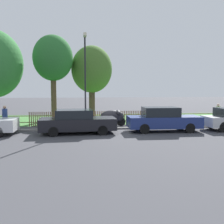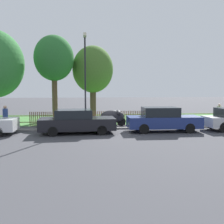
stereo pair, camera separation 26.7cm
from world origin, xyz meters
The scene contains 12 objects.
ground_plane centered at (0.00, 0.00, 0.00)m, with size 120.00×120.00×0.00m, color #424247.
kerb_stone centered at (0.00, 0.10, 0.06)m, with size 43.06×0.20×0.12m, color gray.
grass_strip centered at (0.00, 6.02, 0.01)m, with size 43.06×7.82×0.01m, color #477F3D.
park_fence centered at (0.00, 2.12, 0.52)m, with size 43.06×0.05×1.05m.
parked_car_black_saloon centered at (-1.93, -1.11, 0.72)m, with size 4.57×1.99×1.45m.
parked_car_navy_estate centered at (3.45, -1.10, 0.77)m, with size 4.60×1.76×1.55m.
covered_motorcycle centered at (0.58, 1.48, 0.71)m, with size 1.95×0.90×1.16m.
tree_mid_park centered at (-4.00, 5.88, 5.25)m, with size 3.38×3.38×7.25m.
tree_far_left centered at (-0.63, 7.27, 4.44)m, with size 3.77×3.77×6.66m.
pedestrian_near_fence centered at (8.62, 1.43, 0.89)m, with size 0.39×0.39×1.58m.
pedestrian_by_lamp centered at (-6.60, 0.65, 0.91)m, with size 0.40×0.40×1.61m.
street_lamp centered at (-1.38, 0.72, 3.89)m, with size 0.20×0.79×6.27m.
Camera 1 is at (-1.73, -16.19, 2.70)m, focal length 40.00 mm.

